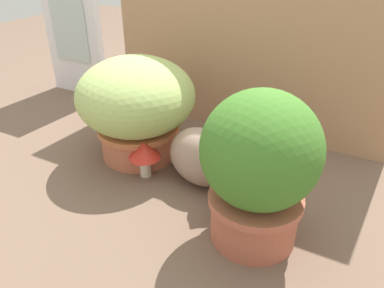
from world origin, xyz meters
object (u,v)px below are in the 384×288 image
(grass_planter, at_px, (137,104))
(leafy_planter, at_px, (259,167))
(mushroom_ornament_red, at_px, (144,152))
(cat, at_px, (205,156))

(grass_planter, bearing_deg, leafy_planter, -22.34)
(leafy_planter, bearing_deg, mushroom_ornament_red, 165.95)
(grass_planter, xyz_separation_m, mushroom_ornament_red, (0.11, -0.12, -0.12))
(leafy_planter, distance_m, cat, 0.34)
(grass_planter, bearing_deg, cat, -10.84)
(grass_planter, bearing_deg, mushroom_ornament_red, -47.56)
(cat, height_order, mushroom_ornament_red, cat)
(cat, distance_m, mushroom_ornament_red, 0.23)
(leafy_planter, relative_size, cat, 1.28)
(grass_planter, distance_m, leafy_planter, 0.64)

